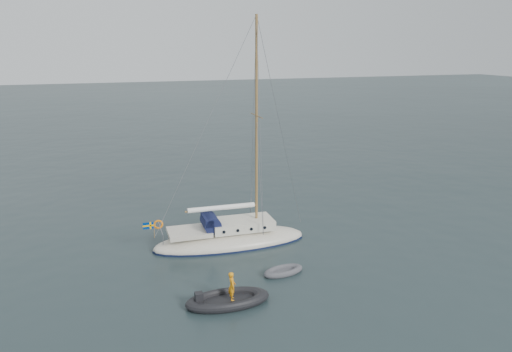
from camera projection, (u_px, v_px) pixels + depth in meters
name	position (u px, v px, depth m)	size (l,w,h in m)	color
ground	(294.00, 250.00, 31.49)	(300.00, 300.00, 0.00)	black
sailboat	(230.00, 228.00, 32.20)	(10.53, 3.15, 15.00)	beige
dinghy	(283.00, 271.00, 28.27)	(2.48, 1.12, 0.36)	#54545A
rib	(227.00, 299.00, 24.95)	(4.31, 1.96, 1.72)	black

